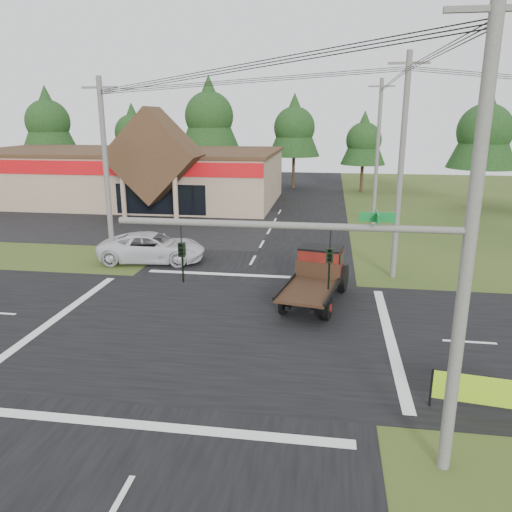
# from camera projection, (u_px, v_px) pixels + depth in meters

# --- Properties ---
(ground) EXTENTS (120.00, 120.00, 0.00)m
(ground) POSITION_uv_depth(u_px,v_px,m) (216.00, 327.00, 20.61)
(ground) COLOR #324217
(ground) RESTS_ON ground
(road_ns) EXTENTS (12.00, 120.00, 0.02)m
(road_ns) POSITION_uv_depth(u_px,v_px,m) (216.00, 327.00, 20.61)
(road_ns) COLOR black
(road_ns) RESTS_ON ground
(road_ew) EXTENTS (120.00, 12.00, 0.02)m
(road_ew) POSITION_uv_depth(u_px,v_px,m) (216.00, 327.00, 20.61)
(road_ew) COLOR black
(road_ew) RESTS_ON ground
(parking_apron) EXTENTS (28.00, 14.00, 0.02)m
(parking_apron) POSITION_uv_depth(u_px,v_px,m) (100.00, 223.00, 40.68)
(parking_apron) COLOR black
(parking_apron) RESTS_ON ground
(cvs_building) EXTENTS (30.40, 18.20, 9.19)m
(cvs_building) POSITION_uv_depth(u_px,v_px,m) (129.00, 174.00, 50.25)
(cvs_building) COLOR tan
(cvs_building) RESTS_ON ground
(traffic_signal_mast) EXTENTS (8.12, 0.24, 7.00)m
(traffic_signal_mast) POSITION_uv_depth(u_px,v_px,m) (386.00, 296.00, 11.45)
(traffic_signal_mast) COLOR #595651
(traffic_signal_mast) RESTS_ON ground
(utility_pole_nr) EXTENTS (2.00, 0.30, 11.00)m
(utility_pole_nr) POSITION_uv_depth(u_px,v_px,m) (469.00, 247.00, 10.88)
(utility_pole_nr) COLOR #595651
(utility_pole_nr) RESTS_ON ground
(utility_pole_nw) EXTENTS (2.00, 0.30, 10.50)m
(utility_pole_nw) POSITION_uv_depth(u_px,v_px,m) (106.00, 172.00, 27.91)
(utility_pole_nw) COLOR #595651
(utility_pole_nw) RESTS_ON ground
(utility_pole_ne) EXTENTS (2.00, 0.30, 11.50)m
(utility_pole_ne) POSITION_uv_depth(u_px,v_px,m) (401.00, 167.00, 25.51)
(utility_pole_ne) COLOR #595651
(utility_pole_ne) RESTS_ON ground
(utility_pole_n) EXTENTS (2.00, 0.30, 11.20)m
(utility_pole_n) POSITION_uv_depth(u_px,v_px,m) (377.00, 152.00, 38.89)
(utility_pole_n) COLOR #595651
(utility_pole_n) RESTS_ON ground
(tree_row_a) EXTENTS (6.72, 6.72, 12.12)m
(tree_row_a) POSITION_uv_depth(u_px,v_px,m) (48.00, 120.00, 60.79)
(tree_row_a) COLOR #332316
(tree_row_a) RESTS_ON ground
(tree_row_b) EXTENTS (5.60, 5.60, 10.10)m
(tree_row_b) POSITION_uv_depth(u_px,v_px,m) (133.00, 131.00, 61.64)
(tree_row_b) COLOR #332316
(tree_row_b) RESTS_ON ground
(tree_row_c) EXTENTS (7.28, 7.28, 13.13)m
(tree_row_c) POSITION_uv_depth(u_px,v_px,m) (209.00, 114.00, 58.73)
(tree_row_c) COLOR #332316
(tree_row_c) RESTS_ON ground
(tree_row_d) EXTENTS (6.16, 6.16, 11.11)m
(tree_row_d) POSITION_uv_depth(u_px,v_px,m) (294.00, 126.00, 58.63)
(tree_row_d) COLOR #332316
(tree_row_d) RESTS_ON ground
(tree_row_e) EXTENTS (5.04, 5.04, 9.09)m
(tree_row_e) POSITION_uv_depth(u_px,v_px,m) (364.00, 138.00, 55.95)
(tree_row_e) COLOR #332316
(tree_row_e) RESTS_ON ground
(tree_side_ne) EXTENTS (6.16, 6.16, 11.11)m
(tree_side_ne) POSITION_uv_depth(u_px,v_px,m) (485.00, 128.00, 44.65)
(tree_side_ne) COLOR #332316
(tree_side_ne) RESTS_ON ground
(antique_flatbed_truck) EXTENTS (3.32, 6.21, 2.46)m
(antique_flatbed_truck) POSITION_uv_depth(u_px,v_px,m) (315.00, 278.00, 22.92)
(antique_flatbed_truck) COLOR #520E0B
(antique_flatbed_truck) RESTS_ON ground
(roadside_banner) EXTENTS (3.63, 0.60, 1.25)m
(roadside_banner) POSITION_uv_depth(u_px,v_px,m) (497.00, 397.00, 14.33)
(roadside_banner) COLOR #8ABD19
(roadside_banner) RESTS_ON ground
(white_pickup) EXTENTS (6.47, 3.48, 1.73)m
(white_pickup) POSITION_uv_depth(u_px,v_px,m) (152.00, 247.00, 29.76)
(white_pickup) COLOR silver
(white_pickup) RESTS_ON ground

